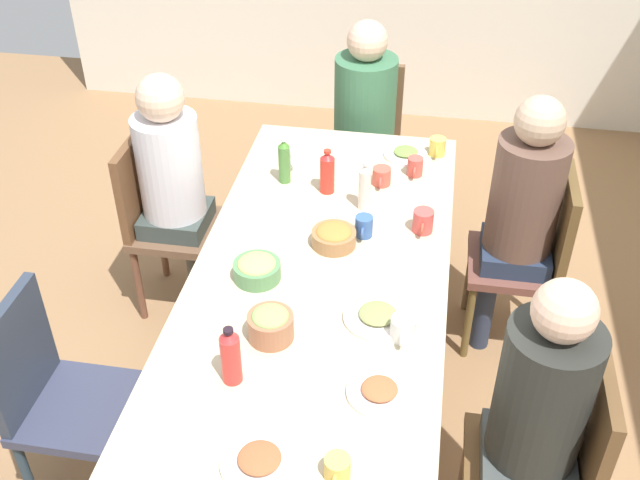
% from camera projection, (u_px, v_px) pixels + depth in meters
% --- Properties ---
extents(ground_plane, '(6.76, 6.76, 0.00)m').
position_uv_depth(ground_plane, '(320.00, 401.00, 3.35)').
color(ground_plane, '#916B48').
extents(dining_table, '(2.26, 0.98, 0.74)m').
position_uv_depth(dining_table, '(320.00, 285.00, 2.96)').
color(dining_table, '#C2B492').
rests_on(dining_table, ground_plane).
extents(chair_0, '(0.40, 0.40, 0.90)m').
position_uv_depth(chair_0, '(533.00, 253.00, 3.38)').
color(chair_0, brown).
rests_on(chair_0, ground_plane).
extents(person_0, '(0.30, 0.30, 1.27)m').
position_uv_depth(person_0, '(521.00, 206.00, 3.25)').
color(person_0, '#273147').
rests_on(person_0, ground_plane).
extents(chair_1, '(0.40, 0.40, 0.90)m').
position_uv_depth(chair_1, '(552.00, 459.00, 2.48)').
color(chair_1, brown).
rests_on(chair_1, ground_plane).
extents(person_1, '(0.30, 0.30, 1.25)m').
position_uv_depth(person_1, '(536.00, 409.00, 2.36)').
color(person_1, '#373C39').
rests_on(person_1, ground_plane).
extents(chair_2, '(0.40, 0.40, 0.90)m').
position_uv_depth(chair_2, '(161.00, 216.00, 3.61)').
color(chair_2, brown).
rests_on(chair_2, ground_plane).
extents(person_2, '(0.30, 0.30, 1.24)m').
position_uv_depth(person_2, '(173.00, 176.00, 3.47)').
color(person_2, '#3D3B40').
rests_on(person_2, ground_plane).
extents(chair_3, '(0.40, 0.40, 0.90)m').
position_uv_depth(chair_3, '(55.00, 392.00, 2.72)').
color(chair_3, '#34394F').
rests_on(chair_3, ground_plane).
extents(chair_4, '(0.40, 0.40, 0.90)m').
position_uv_depth(chair_4, '(365.00, 136.00, 4.24)').
color(chair_4, brown).
rests_on(chair_4, ground_plane).
extents(person_4, '(0.33, 0.33, 1.20)m').
position_uv_depth(person_4, '(365.00, 108.00, 4.04)').
color(person_4, '#263343').
rests_on(person_4, ground_plane).
extents(plate_0, '(0.23, 0.23, 0.04)m').
position_uv_depth(plate_0, '(260.00, 461.00, 2.19)').
color(plate_0, silver).
rests_on(plate_0, dining_table).
extents(plate_1, '(0.25, 0.25, 0.04)m').
position_uv_depth(plate_1, '(378.00, 316.00, 2.69)').
color(plate_1, silver).
rests_on(plate_1, dining_table).
extents(plate_2, '(0.21, 0.21, 0.04)m').
position_uv_depth(plate_2, '(406.00, 154.00, 3.61)').
color(plate_2, white).
rests_on(plate_2, dining_table).
extents(plate_3, '(0.21, 0.21, 0.04)m').
position_uv_depth(plate_3, '(379.00, 391.00, 2.40)').
color(plate_3, white).
rests_on(plate_3, dining_table).
extents(bowl_0, '(0.18, 0.18, 0.09)m').
position_uv_depth(bowl_0, '(257.00, 269.00, 2.86)').
color(bowl_0, '#538753').
rests_on(bowl_0, dining_table).
extents(bowl_1, '(0.16, 0.16, 0.12)m').
position_uv_depth(bowl_1, '(271.00, 324.00, 2.59)').
color(bowl_1, '#9E6445').
rests_on(bowl_1, dining_table).
extents(bowl_2, '(0.18, 0.18, 0.08)m').
position_uv_depth(bowl_2, '(334.00, 236.00, 3.03)').
color(bowl_2, '#9D6C42').
rests_on(bowl_2, dining_table).
extents(cup_0, '(0.11, 0.08, 0.09)m').
position_uv_depth(cup_0, '(437.00, 147.00, 3.60)').
color(cup_0, '#EBCC56').
rests_on(cup_0, dining_table).
extents(cup_1, '(0.11, 0.08, 0.07)m').
position_uv_depth(cup_1, '(337.00, 469.00, 2.14)').
color(cup_1, '#EABF56').
rests_on(cup_1, dining_table).
extents(cup_2, '(0.12, 0.08, 0.10)m').
position_uv_depth(cup_2, '(423.00, 221.00, 3.10)').
color(cup_2, '#D44B46').
rests_on(cup_2, dining_table).
extents(cup_3, '(0.11, 0.07, 0.09)m').
position_uv_depth(cup_3, '(364.00, 227.00, 3.07)').
color(cup_3, '#375CA1').
rests_on(cup_3, dining_table).
extents(cup_4, '(0.12, 0.08, 0.08)m').
position_uv_depth(cup_4, '(382.00, 176.00, 3.39)').
color(cup_4, '#C45443').
rests_on(cup_4, dining_table).
extents(cup_5, '(0.11, 0.07, 0.10)m').
position_uv_depth(cup_5, '(295.00, 157.00, 3.51)').
color(cup_5, white).
rests_on(cup_5, dining_table).
extents(cup_6, '(0.11, 0.07, 0.09)m').
position_uv_depth(cup_6, '(415.00, 167.00, 3.45)').
color(cup_6, '#CE5146').
rests_on(cup_6, dining_table).
extents(cup_7, '(0.13, 0.09, 0.08)m').
position_uv_depth(cup_7, '(403.00, 329.00, 2.60)').
color(cup_7, white).
rests_on(cup_7, dining_table).
extents(bottle_0, '(0.06, 0.06, 0.21)m').
position_uv_depth(bottle_0, '(327.00, 172.00, 3.31)').
color(bottle_0, red).
rests_on(bottle_0, dining_table).
extents(bottle_1, '(0.07, 0.07, 0.22)m').
position_uv_depth(bottle_1, '(231.00, 356.00, 2.40)').
color(bottle_1, red).
rests_on(bottle_1, dining_table).
extents(bottle_2, '(0.05, 0.05, 0.23)m').
position_uv_depth(bottle_2, '(365.00, 187.00, 3.20)').
color(bottle_2, silver).
rests_on(bottle_2, dining_table).
extents(bottle_3, '(0.05, 0.05, 0.22)m').
position_uv_depth(bottle_3, '(284.00, 161.00, 3.38)').
color(bottle_3, '#49803B').
rests_on(bottle_3, dining_table).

